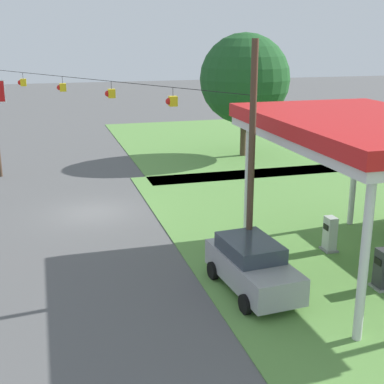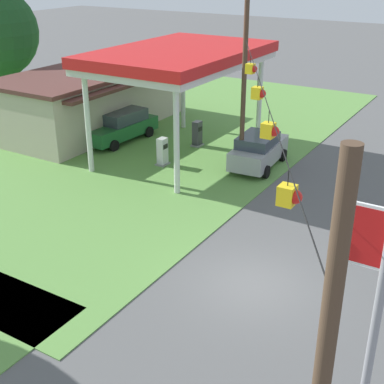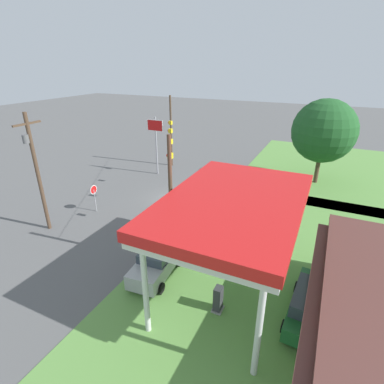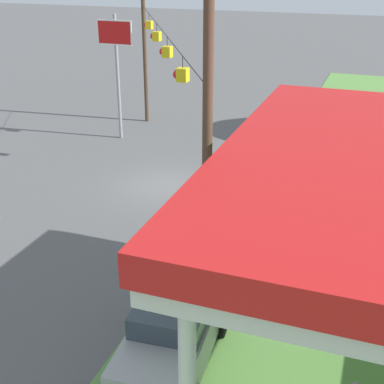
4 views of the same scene
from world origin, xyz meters
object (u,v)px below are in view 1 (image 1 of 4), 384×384
Objects in this scene: tree_west_verge at (245,79)px; fuel_pump_far at (382,271)px; gas_station_canopy at (365,131)px; car_at_pumps_front at (252,266)px; fuel_pump_near at (330,235)px.

fuel_pump_far is at bearing -8.21° from tree_west_verge.
gas_station_canopy is 2.27× the size of car_at_pumps_front.
tree_west_verge reaches higher than fuel_pump_far.
car_at_pumps_front is at bearing -61.33° from fuel_pump_near.
fuel_pump_far is 0.17× the size of tree_west_verge.
car_at_pumps_front is (0.63, -4.51, -4.48)m from gas_station_canopy.
tree_west_verge is (-22.14, 3.20, 5.00)m from fuel_pump_far.
tree_west_verge reaches higher than car_at_pumps_front.
gas_station_canopy is 5.06m from fuel_pump_far.
fuel_pump_near is 19.41m from tree_west_verge.
fuel_pump_far is at bearing -0.05° from gas_station_canopy.
fuel_pump_near is 3.66m from fuel_pump_far.
car_at_pumps_front is at bearing -81.98° from gas_station_canopy.
fuel_pump_near is at bearing -179.95° from gas_station_canopy.
fuel_pump_far is 0.33× the size of car_at_pumps_front.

